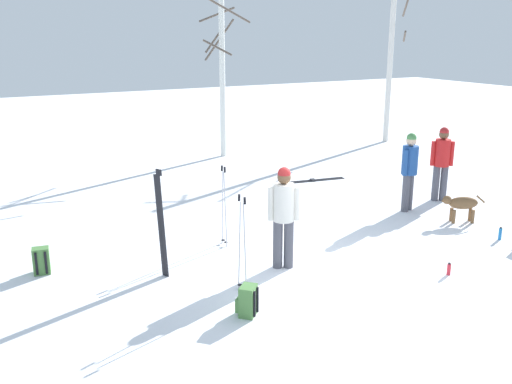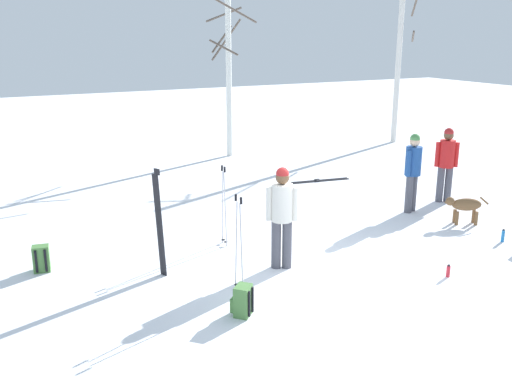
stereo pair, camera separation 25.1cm
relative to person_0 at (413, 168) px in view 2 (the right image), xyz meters
name	(u,v)px [view 2 (the right image)]	position (x,y,z in m)	size (l,w,h in m)	color
ground_plane	(344,278)	(-3.31, -2.21, -0.98)	(60.00, 60.00, 0.00)	white
person_0	(413,168)	(0.00, 0.00, 0.00)	(0.49, 0.34, 1.72)	#4C4C56
person_1	(282,211)	(-4.00, -1.39, 0.00)	(0.47, 0.34, 1.72)	#4C4C56
person_2	(446,160)	(1.19, 0.23, 0.00)	(0.45, 0.34, 1.72)	#4C4C56
dog	(464,206)	(0.41, -1.12, -0.59)	(0.81, 0.48, 0.57)	brown
ski_pair_planted_0	(159,223)	(-5.87, -0.75, -0.11)	(0.11, 0.22, 1.76)	black
ski_pair_lying_0	(319,181)	(-0.32, 3.10, -0.97)	(1.67, 0.43, 0.05)	black
ski_poles_0	(239,242)	(-5.02, -1.89, -0.18)	(0.07, 0.28, 1.51)	#B2B2BC
ski_poles_1	(224,203)	(-4.42, 0.01, -0.19)	(0.07, 0.22, 1.49)	#B2B2BC
backpack_0	(242,301)	(-5.30, -2.59, -0.77)	(0.34, 0.35, 0.44)	#4C7F3F
backpack_2	(41,259)	(-7.57, 0.26, -0.77)	(0.29, 0.32, 0.44)	#4C7F3F
water_bottle_0	(503,236)	(0.27, -2.23, -0.86)	(0.06, 0.06, 0.25)	#1E72BF
water_bottle_1	(448,271)	(-1.81, -2.94, -0.88)	(0.06, 0.06, 0.21)	red
birch_tree_2	(228,66)	(-1.10, 7.06, 1.80)	(1.35, 1.39, 5.27)	white
birch_tree_3	(399,55)	(5.02, 6.51, 2.03)	(1.33, 1.32, 5.74)	silver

